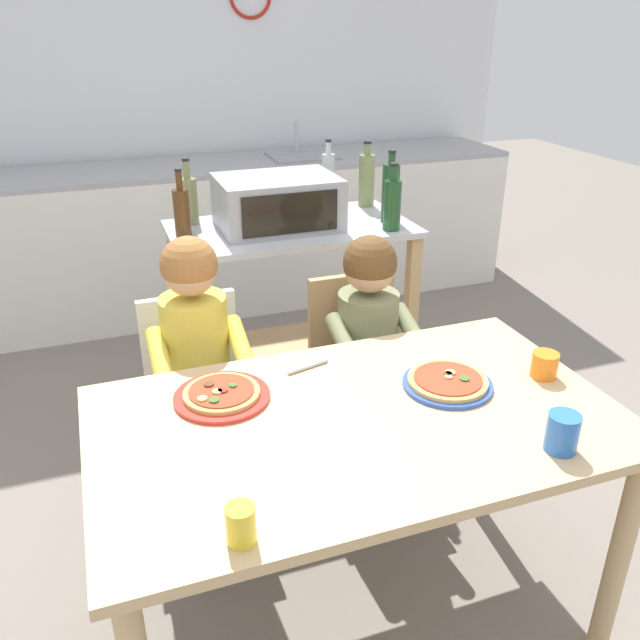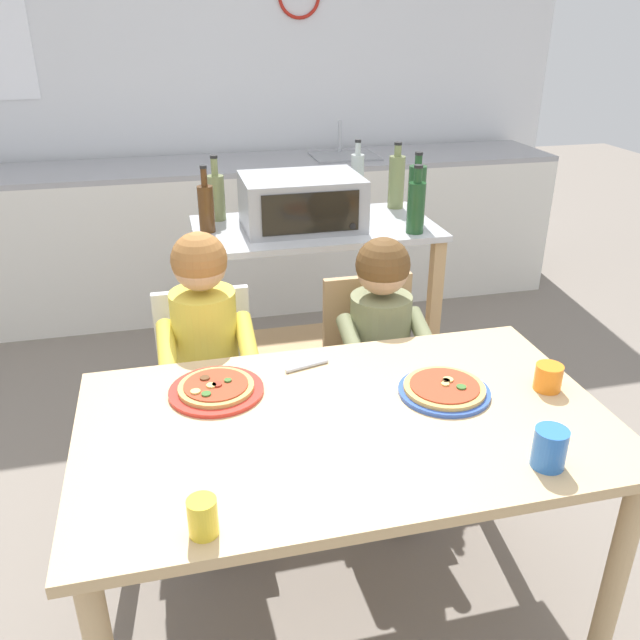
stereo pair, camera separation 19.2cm
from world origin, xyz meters
The scene contains 22 objects.
ground_plane centered at (0.00, 1.17, 0.00)m, with size 11.66×11.66×0.00m, color slate.
back_wall_tiled centered at (0.00, 2.97, 1.35)m, with size 4.46×0.14×2.70m.
kitchen_counter centered at (0.00, 2.56, 0.45)m, with size 4.02×0.60×1.10m.
kitchen_island_cart centered at (0.19, 1.18, 0.60)m, with size 1.00×0.54×0.91m.
toaster_oven centered at (0.13, 1.18, 1.01)m, with size 0.48×0.36×0.21m.
bottle_brown_beer centered at (-0.25, 1.20, 1.01)m, with size 0.06×0.06×0.27m.
bottle_slim_sauce centered at (0.60, 1.10, 1.03)m, with size 0.07×0.07×0.30m.
bottle_clear_vinegar centered at (0.56, 0.99, 1.02)m, with size 0.07×0.07×0.27m.
bottle_dark_olive_oil centered at (0.61, 1.36, 1.03)m, with size 0.07×0.07×0.29m.
bottle_squat_spirits centered at (-0.20, 1.36, 1.01)m, with size 0.07×0.07×0.27m.
bottle_tall_green_wine centered at (0.43, 1.40, 1.03)m, with size 0.06×0.06×0.30m.
dining_table centered at (0.00, 0.00, 0.64)m, with size 1.40×0.82×0.74m.
dining_chair_left centered at (-0.32, 0.69, 0.48)m, with size 0.36×0.36×0.81m.
dining_chair_right centered at (0.30, 0.68, 0.48)m, with size 0.36×0.36×0.81m.
child_in_yellow_shirt centered at (-0.32, 0.57, 0.68)m, with size 0.32×0.42×1.06m.
child_in_olive_shirt centered at (0.30, 0.56, 0.65)m, with size 0.32×0.42×1.00m.
pizza_plate_red_rimmed centered at (-0.32, 0.21, 0.75)m, with size 0.27×0.27×0.03m.
pizza_plate_blue_rimmed centered at (0.30, 0.06, 0.75)m, with size 0.26×0.26×0.03m.
drinking_cup_yellow centered at (-0.40, -0.34, 0.78)m, with size 0.06×0.06×0.09m, color yellow.
drinking_cup_blue centered at (0.41, -0.30, 0.79)m, with size 0.08×0.08×0.10m, color blue.
drinking_cup_orange centered at (0.59, 0.01, 0.78)m, with size 0.08×0.08×0.08m, color orange.
serving_spoon centered at (-0.04, 0.29, 0.75)m, with size 0.01×0.01×0.14m, color #B7BABF.
Camera 1 is at (-0.59, -1.34, 1.71)m, focal length 36.75 mm.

